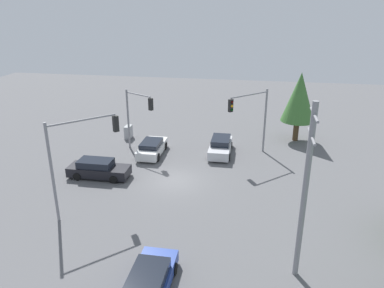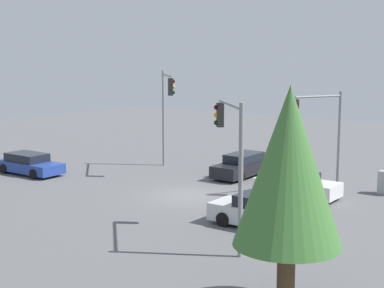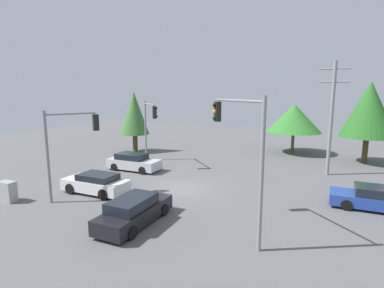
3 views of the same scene
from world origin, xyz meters
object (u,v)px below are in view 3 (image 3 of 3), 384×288
object	(u,v)px
sedan_blue	(376,199)
traffic_signal_main	(69,139)
sedan_dark	(134,211)
sedan_white	(96,183)
sedan_silver	(134,162)
electrical_cabinet	(8,192)
traffic_signal_cross	(149,121)
traffic_signal_aux	(241,140)

from	to	relation	value
sedan_blue	traffic_signal_main	xyz separation A→B (m)	(17.33, 5.83, 3.19)
sedan_dark	sedan_white	world-z (taller)	sedan_dark
sedan_blue	traffic_signal_main	distance (m)	18.56
sedan_white	sedan_blue	size ratio (longest dim) A/B	0.94
sedan_silver	electrical_cabinet	size ratio (longest dim) A/B	3.61
sedan_silver	traffic_signal_cross	bearing A→B (deg)	179.16
sedan_silver	traffic_signal_main	distance (m)	8.10
sedan_dark	sedan_silver	size ratio (longest dim) A/B	1.04
traffic_signal_aux	sedan_dark	bearing A→B (deg)	58.67
traffic_signal_aux	electrical_cabinet	world-z (taller)	traffic_signal_aux
sedan_blue	traffic_signal_cross	bearing A→B (deg)	76.79
traffic_signal_main	sedan_white	bearing A→B (deg)	3.07
traffic_signal_aux	sedan_white	bearing A→B (deg)	35.87
traffic_signal_main	electrical_cabinet	distance (m)	4.95
sedan_silver	electrical_cabinet	bearing A→B (deg)	-14.82
sedan_dark	traffic_signal_aux	distance (m)	6.49
traffic_signal_cross	traffic_signal_main	bearing A→B (deg)	-40.94
sedan_blue	traffic_signal_aux	size ratio (longest dim) A/B	0.73
traffic_signal_cross	electrical_cabinet	xyz separation A→B (m)	(2.57, 12.15, -3.42)
sedan_blue	traffic_signal_main	bearing A→B (deg)	108.60
traffic_signal_main	electrical_cabinet	world-z (taller)	traffic_signal_main
sedan_white	sedan_blue	xyz separation A→B (m)	(-16.65, -4.44, -0.03)
sedan_blue	sedan_silver	world-z (taller)	sedan_silver
sedan_dark	sedan_silver	distance (m)	11.06
sedan_silver	sedan_dark	bearing A→B (deg)	35.63
sedan_dark	sedan_silver	world-z (taller)	sedan_silver
sedan_dark	electrical_cabinet	size ratio (longest dim) A/B	3.75
sedan_silver	electrical_cabinet	world-z (taller)	sedan_silver
traffic_signal_main	traffic_signal_cross	bearing A→B (deg)	32.25
traffic_signal_main	traffic_signal_cross	distance (m)	10.05
sedan_silver	traffic_signal_aux	world-z (taller)	traffic_signal_aux
traffic_signal_main	traffic_signal_cross	size ratio (longest dim) A/B	0.96
sedan_blue	traffic_signal_aux	bearing A→B (deg)	133.98
sedan_blue	sedan_silver	bearing A→B (deg)	84.84
sedan_silver	sedan_white	bearing A→B (deg)	12.02
sedan_blue	electrical_cabinet	bearing A→B (deg)	111.21
traffic_signal_main	traffic_signal_aux	xyz separation A→B (m)	(-10.94, 0.33, 0.67)
sedan_dark	sedan_blue	xyz separation A→B (m)	(-11.50, -7.37, -0.05)
sedan_silver	electrical_cabinet	distance (m)	9.89
sedan_white	traffic_signal_cross	bearing A→B (deg)	8.24
traffic_signal_aux	sedan_silver	bearing A→B (deg)	11.45
traffic_signal_aux	electrical_cabinet	distance (m)	14.72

